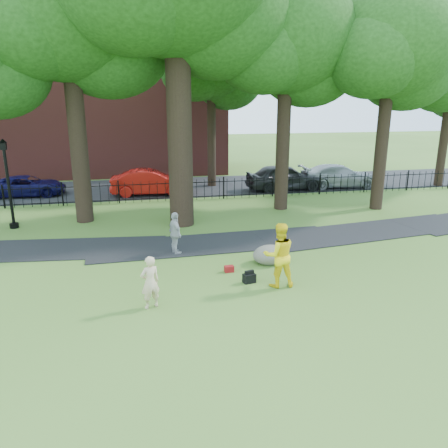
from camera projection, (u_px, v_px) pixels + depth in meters
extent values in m
plane|color=#416523|center=(206.00, 284.00, 13.83)|extent=(120.00, 120.00, 0.00)
cube|color=black|center=(215.00, 244.00, 17.70)|extent=(36.07, 3.85, 0.03)
cube|color=black|center=(167.00, 188.00, 28.90)|extent=(80.00, 7.00, 0.02)
cube|color=black|center=(172.00, 183.00, 24.85)|extent=(44.00, 0.04, 0.04)
cube|color=black|center=(173.00, 198.00, 25.08)|extent=(44.00, 0.04, 0.04)
cube|color=maroon|center=(105.00, 94.00, 34.01)|extent=(18.00, 8.00, 12.00)
cylinder|color=black|center=(179.00, 108.00, 18.98)|extent=(1.10, 1.10, 10.50)
ellipsoid|color=#17380F|center=(217.00, 13.00, 19.21)|extent=(6.72, 6.72, 5.71)
cylinder|color=black|center=(77.00, 124.00, 19.72)|extent=(0.80, 0.80, 9.10)
ellipsoid|color=#17380F|center=(66.00, 7.00, 18.39)|extent=(7.20, 7.20, 6.12)
ellipsoid|color=#17380F|center=(109.00, 44.00, 19.91)|extent=(5.76, 5.76, 4.90)
ellipsoid|color=#17380F|center=(28.00, 24.00, 17.65)|extent=(5.40, 5.40, 4.59)
cylinder|color=black|center=(283.00, 128.00, 22.21)|extent=(0.70, 0.70, 8.40)
ellipsoid|color=#17380F|center=(287.00, 34.00, 20.98)|extent=(6.60, 6.60, 5.61)
ellipsoid|color=#17380F|center=(308.00, 63.00, 22.38)|extent=(5.28, 5.28, 4.49)
ellipsoid|color=#17380F|center=(264.00, 48.00, 20.31)|extent=(4.95, 4.95, 4.21)
cylinder|color=black|center=(383.00, 132.00, 22.27)|extent=(0.64, 0.64, 8.05)
ellipsoid|color=#17380F|center=(392.00, 42.00, 21.10)|extent=(6.20, 6.20, 5.27)
ellipsoid|color=#17380F|center=(406.00, 69.00, 22.42)|extent=(4.96, 4.96, 4.22)
ellipsoid|color=#17380F|center=(374.00, 56.00, 20.47)|extent=(4.65, 4.65, 3.95)
imported|color=beige|center=(150.00, 282.00, 12.07)|extent=(0.65, 0.54, 1.52)
imported|color=yellow|center=(279.00, 255.00, 13.43)|extent=(1.01, 0.79, 2.05)
imported|color=#A0A0A4|center=(175.00, 233.00, 16.30)|extent=(0.67, 1.02, 1.62)
ellipsoid|color=gray|center=(270.00, 253.00, 15.51)|extent=(1.35, 1.10, 0.72)
cylinder|color=black|center=(9.00, 190.00, 19.37)|extent=(0.13, 0.13, 3.53)
cylinder|color=black|center=(14.00, 225.00, 19.83)|extent=(0.40, 0.40, 0.22)
cube|color=black|center=(3.00, 146.00, 18.84)|extent=(0.25, 0.25, 0.33)
cone|color=black|center=(3.00, 141.00, 18.78)|extent=(0.35, 0.35, 0.18)
cube|color=black|center=(249.00, 278.00, 13.89)|extent=(0.44, 0.33, 0.29)
cube|color=maroon|center=(229.00, 269.00, 14.77)|extent=(0.32, 0.21, 0.21)
imported|color=#AB120D|center=(150.00, 182.00, 26.50)|extent=(4.80, 1.89, 1.56)
imported|color=#0C0B3A|center=(27.00, 186.00, 26.23)|extent=(4.41, 2.07, 1.22)
imported|color=black|center=(284.00, 177.00, 27.94)|extent=(4.96, 2.16, 1.66)
imported|color=#9B9DA3|center=(338.00, 176.00, 28.89)|extent=(5.23, 2.32, 1.49)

